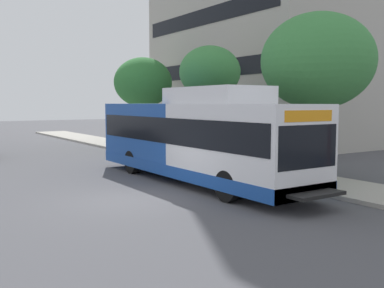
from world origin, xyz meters
TOP-DOWN VIEW (x-y plane):
  - ground_plane at (0.00, 8.00)m, footprint 120.00×120.00m
  - sidewalk_curb at (7.00, 6.00)m, footprint 3.00×56.00m
  - transit_bus at (3.50, 1.61)m, footprint 2.58×12.25m
  - street_tree_near_stop at (8.17, -0.30)m, footprint 4.56×4.56m
  - street_tree_mid_block at (7.89, 6.76)m, footprint 3.27×3.27m
  - street_tree_far_block at (8.10, 14.94)m, footprint 4.00×4.00m

SIDE VIEW (x-z plane):
  - ground_plane at x=0.00m, z-range 0.00..0.00m
  - sidewalk_curb at x=7.00m, z-range 0.00..0.14m
  - transit_bus at x=3.50m, z-range -0.12..3.53m
  - street_tree_far_block at x=8.10m, z-range 1.46..7.52m
  - street_tree_mid_block at x=7.89m, z-range 1.71..7.69m
  - street_tree_near_stop at x=8.17m, z-range 1.48..8.05m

